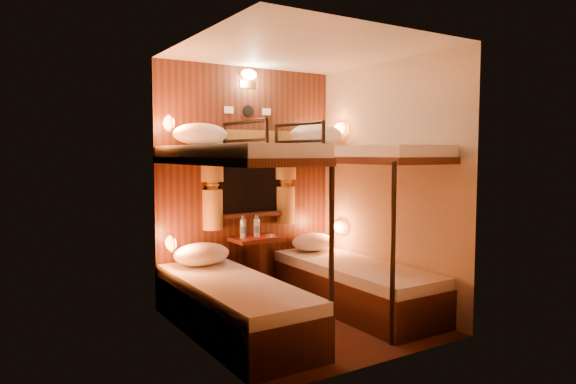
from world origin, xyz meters
TOP-DOWN VIEW (x-y plane):
  - floor at (0.00, 0.00)m, footprint 2.10×2.10m
  - ceiling at (0.00, 0.00)m, footprint 2.10×2.10m
  - wall_back at (0.00, 1.05)m, footprint 2.40×0.00m
  - wall_front at (0.00, -1.05)m, footprint 2.40×0.00m
  - wall_left at (-1.00, 0.00)m, footprint 0.00×2.40m
  - wall_right at (1.00, 0.00)m, footprint 0.00×2.40m
  - back_panel at (0.00, 1.04)m, footprint 2.00×0.03m
  - bunk_left at (-0.65, 0.07)m, footprint 0.72×1.90m
  - bunk_right at (0.65, 0.07)m, footprint 0.72×1.90m
  - window at (0.00, 1.00)m, footprint 1.00×0.12m
  - curtains at (0.00, 0.97)m, footprint 1.10×0.22m
  - back_fixtures at (0.00, 1.00)m, footprint 0.54×0.09m
  - reading_lamps at (-0.00, 0.70)m, footprint 2.00×0.20m
  - table at (0.00, 0.85)m, footprint 0.50×0.34m
  - bottle_left at (-0.14, 0.87)m, footprint 0.07×0.07m
  - bottle_right at (0.00, 0.85)m, footprint 0.07×0.07m
  - sachet_a at (0.13, 0.76)m, footprint 0.10×0.08m
  - sachet_b at (0.19, 0.89)m, footprint 0.10×0.09m
  - pillow_lower_left at (-0.65, 0.73)m, footprint 0.54×0.38m
  - pillow_lower_right at (0.65, 0.77)m, footprint 0.48×0.35m
  - pillow_upper_left at (-0.65, 0.73)m, footprint 0.52×0.37m
  - pillow_upper_right at (0.65, 0.71)m, footprint 0.60×0.43m

SIDE VIEW (x-z plane):
  - floor at x=0.00m, z-range 0.00..0.00m
  - table at x=0.00m, z-range 0.09..0.74m
  - pillow_lower_right at x=0.65m, z-range 0.46..0.65m
  - bunk_left at x=-0.65m, z-range -0.35..1.47m
  - bunk_right at x=0.65m, z-range -0.35..1.47m
  - pillow_lower_left at x=-0.65m, z-range 0.46..0.67m
  - sachet_b at x=0.19m, z-range 0.65..0.66m
  - sachet_a at x=0.13m, z-range 0.65..0.66m
  - bottle_right at x=0.00m, z-range 0.63..0.86m
  - bottle_left at x=-0.14m, z-range 0.63..0.86m
  - window at x=0.00m, z-range 0.79..1.58m
  - wall_back at x=0.00m, z-range 0.00..2.40m
  - wall_front at x=0.00m, z-range 0.00..2.40m
  - wall_left at x=-1.00m, z-range 0.00..2.40m
  - wall_right at x=1.00m, z-range 0.00..2.40m
  - back_panel at x=0.00m, z-range 0.00..2.40m
  - reading_lamps at x=0.00m, z-range 0.62..1.86m
  - curtains at x=0.00m, z-range 0.76..1.76m
  - pillow_upper_left at x=-0.65m, z-range 1.59..1.79m
  - pillow_upper_right at x=0.65m, z-range 1.59..1.82m
  - back_fixtures at x=0.00m, z-range 2.00..2.49m
  - ceiling at x=0.00m, z-range 2.40..2.40m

